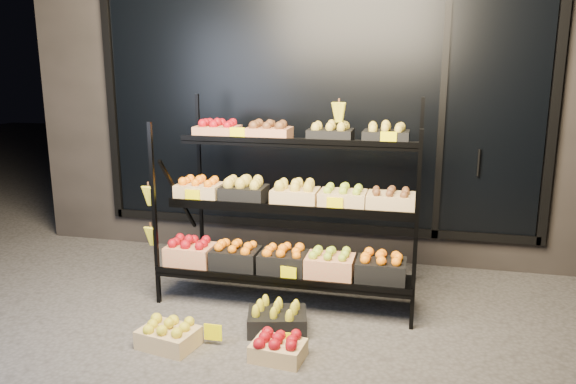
% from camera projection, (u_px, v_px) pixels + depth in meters
% --- Properties ---
extents(ground, '(24.00, 24.00, 0.00)m').
position_uv_depth(ground, '(273.00, 325.00, 4.26)').
color(ground, '#514F4C').
rests_on(ground, ground).
extents(building, '(6.00, 2.08, 3.50)m').
position_uv_depth(building, '(331.00, 80.00, 6.32)').
color(building, '#2D2826').
rests_on(building, ground).
extents(display_rack, '(2.18, 1.02, 1.74)m').
position_uv_depth(display_rack, '(289.00, 205.00, 4.66)').
color(display_rack, black).
rests_on(display_rack, ground).
extents(tag_floor_a, '(0.13, 0.01, 0.12)m').
position_uv_depth(tag_floor_a, '(213.00, 337.00, 3.95)').
color(tag_floor_a, '#FFF200').
rests_on(tag_floor_a, ground).
extents(tag_floor_b, '(0.13, 0.01, 0.12)m').
position_uv_depth(tag_floor_b, '(288.00, 346.00, 3.82)').
color(tag_floor_b, '#FFF200').
rests_on(tag_floor_b, ground).
extents(floor_crate_left, '(0.44, 0.36, 0.20)m').
position_uv_depth(floor_crate_left, '(168.00, 334.00, 3.92)').
color(floor_crate_left, '#DAB97D').
rests_on(floor_crate_left, ground).
extents(floor_crate_midleft, '(0.49, 0.41, 0.21)m').
position_uv_depth(floor_crate_midleft, '(277.00, 318.00, 4.15)').
color(floor_crate_midleft, black).
rests_on(floor_crate_midleft, ground).
extents(floor_crate_midright, '(0.37, 0.29, 0.18)m').
position_uv_depth(floor_crate_midright, '(278.00, 347.00, 3.76)').
color(floor_crate_midright, '#DAB97D').
rests_on(floor_crate_midright, ground).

